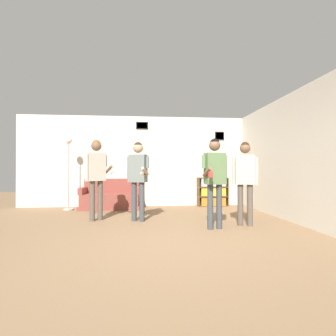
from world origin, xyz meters
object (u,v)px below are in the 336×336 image
at_px(person_player_foreground_left, 96,171).
at_px(person_watcher_holding_cup, 215,173).
at_px(person_spectator_near_bookshelf, 245,174).
at_px(drinking_cup, 214,176).
at_px(person_player_foreground_center, 138,172).
at_px(bottle_on_floor, 92,210).
at_px(bookshelf, 213,192).
at_px(floor_lamp, 68,161).
at_px(couch, 111,198).

distance_m(person_player_foreground_left, person_watcher_holding_cup, 2.53).
height_order(person_watcher_holding_cup, person_spectator_near_bookshelf, person_watcher_holding_cup).
bearing_deg(person_player_foreground_left, drinking_cup, 32.34).
relative_size(person_player_foreground_center, drinking_cup, 14.63).
distance_m(person_player_foreground_left, bottle_on_floor, 1.42).
bearing_deg(bottle_on_floor, person_spectator_near_bookshelf, -28.47).
relative_size(person_watcher_holding_cup, person_spectator_near_bookshelf, 1.02).
height_order(bookshelf, person_player_foreground_center, person_player_foreground_center).
xyz_separation_m(person_player_foreground_left, person_player_foreground_center, (0.89, -0.14, -0.04)).
relative_size(person_watcher_holding_cup, drinking_cup, 14.53).
distance_m(floor_lamp, drinking_cup, 4.20).
bearing_deg(bookshelf, person_player_foreground_center, -135.74).
distance_m(bottle_on_floor, drinking_cup, 3.64).
relative_size(person_spectator_near_bookshelf, drinking_cup, 14.24).
bearing_deg(floor_lamp, drinking_cup, 5.20).
relative_size(person_player_foreground_center, person_spectator_near_bookshelf, 1.03).
xyz_separation_m(couch, bookshelf, (3.00, 0.20, 0.15)).
distance_m(person_player_foreground_center, person_watcher_holding_cup, 1.67).
height_order(couch, person_spectator_near_bookshelf, person_spectator_near_bookshelf).
bearing_deg(person_spectator_near_bookshelf, floor_lamp, 149.31).
height_order(person_spectator_near_bookshelf, drinking_cup, person_spectator_near_bookshelf).
relative_size(bottle_on_floor, drinking_cup, 1.94).
distance_m(person_player_foreground_center, bottle_on_floor, 1.88).
relative_size(bookshelf, person_player_foreground_center, 0.54).
bearing_deg(person_player_foreground_left, floor_lamp, 122.72).
bearing_deg(floor_lamp, person_player_foreground_center, -42.26).
relative_size(bookshelf, person_watcher_holding_cup, 0.54).
relative_size(floor_lamp, person_spectator_near_bookshelf, 1.22).
bearing_deg(drinking_cup, bottle_on_floor, -163.68).
bearing_deg(person_player_foreground_center, bookshelf, 44.26).
height_order(bookshelf, drinking_cup, drinking_cup).
height_order(couch, person_watcher_holding_cup, person_watcher_holding_cup).
xyz_separation_m(couch, person_spectator_near_bookshelf, (2.91, -2.56, 0.72)).
bearing_deg(person_spectator_near_bookshelf, person_player_foreground_center, 163.08).
bearing_deg(bookshelf, floor_lamp, -174.73).
distance_m(couch, drinking_cup, 3.13).
height_order(couch, drinking_cup, drinking_cup).
bearing_deg(couch, floor_lamp, -170.95).
xyz_separation_m(person_player_foreground_left, person_watcher_holding_cup, (2.32, -1.01, -0.05)).
distance_m(floor_lamp, person_player_foreground_center, 2.62).
relative_size(floor_lamp, person_player_foreground_left, 1.15).
height_order(couch, person_player_foreground_left, person_player_foreground_left).
height_order(couch, floor_lamp, floor_lamp).
height_order(floor_lamp, person_spectator_near_bookshelf, floor_lamp).
xyz_separation_m(person_player_foreground_center, bottle_on_floor, (-1.16, 1.13, -0.95)).
bearing_deg(couch, person_player_foreground_center, -67.07).
bearing_deg(person_player_foreground_left, person_watcher_holding_cup, -23.49).
distance_m(person_spectator_near_bookshelf, bottle_on_floor, 3.82).
distance_m(bookshelf, person_watcher_holding_cup, 3.14).
relative_size(person_player_foreground_left, person_player_foreground_center, 1.03).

